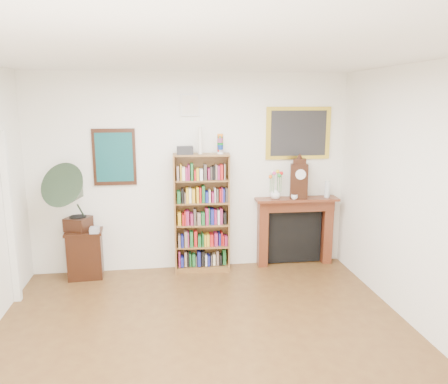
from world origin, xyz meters
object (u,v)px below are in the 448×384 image
mantel_clock (299,179)px  flower_vase (275,193)px  bookshelf (202,207)px  cd_stack (95,230)px  fireplace (295,225)px  side_cabinet (85,254)px  gramophone (74,193)px  teacup (294,197)px  bottle_left (327,189)px  bottle_right (328,190)px

mantel_clock → flower_vase: bearing=-169.0°
mantel_clock → flower_vase: 0.39m
bookshelf → cd_stack: 1.49m
fireplace → side_cabinet: bearing=-176.5°
side_cabinet → gramophone: (-0.07, -0.12, 0.88)m
teacup → fireplace: bearing=63.8°
gramophone → flower_vase: (2.76, 0.17, -0.12)m
bookshelf → fireplace: size_ratio=1.60×
gramophone → bookshelf: bearing=28.0°
side_cabinet → fireplace: bearing=-1.0°
gramophone → flower_vase: gramophone is taller
teacup → bookshelf: bearing=177.1°
fireplace → bottle_left: size_ratio=5.07×
side_cabinet → flower_vase: (2.69, 0.05, 0.76)m
bookshelf → fireplace: (1.39, 0.07, -0.35)m
mantel_clock → bottle_left: size_ratio=2.41×
side_cabinet → fireplace: fireplace is taller
bookshelf → fireplace: bearing=7.6°
cd_stack → mantel_clock: size_ratio=0.21×
cd_stack → bottle_right: size_ratio=0.60×
flower_vase → bottle_right: bearing=2.2°
teacup → bottle_right: bearing=11.6°
side_cabinet → flower_vase: size_ratio=4.27×
bottle_left → teacup: bearing=-171.5°
fireplace → gramophone: (-3.09, -0.22, 0.63)m
fireplace → gramophone: bearing=-174.4°
side_cabinet → bottle_right: size_ratio=3.36×
flower_vase → teacup: bearing=-17.4°
fireplace → mantel_clock: size_ratio=2.11×
side_cabinet → cd_stack: cd_stack is taller
flower_vase → bottle_right: (0.80, 0.03, 0.02)m
cd_stack → bottle_left: (3.30, 0.18, 0.43)m
bookshelf → bottle_left: (1.84, 0.01, 0.20)m
bottle_right → bookshelf: bearing=-178.6°
cd_stack → bottle_left: bearing=3.0°
fireplace → bottle_left: (0.45, -0.06, 0.55)m
fireplace → flower_vase: size_ratio=7.73×
flower_vase → gramophone: bearing=-176.5°
bottle_left → flower_vase: bearing=179.7°
mantel_clock → bookshelf: bearing=-166.3°
bookshelf → teacup: 1.33m
side_cabinet → bottle_left: size_ratio=2.80×
teacup → mantel_clock: bearing=38.7°
mantel_clock → fireplace: bearing=116.1°
cd_stack → flower_vase: (2.53, 0.18, 0.39)m
cd_stack → bottle_right: bearing=3.6°
side_cabinet → bottle_right: bottle_right is taller
fireplace → cd_stack: 2.86m
bookshelf → teacup: (1.32, -0.07, 0.12)m
bookshelf → mantel_clock: size_ratio=3.37×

